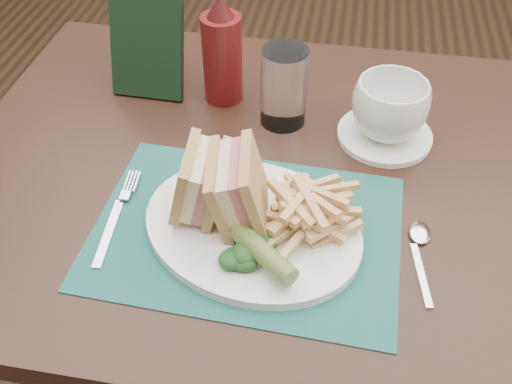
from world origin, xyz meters
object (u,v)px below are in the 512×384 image
(table_main, at_px, (249,305))
(coffee_cup, at_px, (390,109))
(saucer, at_px, (384,135))
(sandwich_half_a, at_px, (185,180))
(ketchup_bottle, at_px, (222,49))
(placemat, at_px, (247,231))
(drinking_glass, at_px, (284,87))
(plate, at_px, (252,227))
(sandwich_half_b, at_px, (222,187))
(check_presenter, at_px, (147,37))

(table_main, relative_size, coffee_cup, 7.68)
(saucer, bearing_deg, coffee_cup, 0.00)
(sandwich_half_a, bearing_deg, ketchup_bottle, 87.76)
(saucer, bearing_deg, sandwich_half_a, -140.59)
(placemat, height_order, drinking_glass, drinking_glass)
(plate, xyz_separation_m, saucer, (0.17, 0.24, -0.00))
(sandwich_half_b, height_order, check_presenter, check_presenter)
(placemat, height_order, ketchup_bottle, ketchup_bottle)
(table_main, bearing_deg, placemat, -79.42)
(placemat, distance_m, plate, 0.01)
(placemat, bearing_deg, saucer, 52.43)
(plate, xyz_separation_m, sandwich_half_a, (-0.09, 0.02, 0.06))
(sandwich_half_b, height_order, drinking_glass, drinking_glass)
(ketchup_bottle, bearing_deg, saucer, -13.62)
(sandwich_half_a, bearing_deg, coffee_cup, 34.93)
(table_main, distance_m, check_presenter, 0.54)
(sandwich_half_b, height_order, saucer, sandwich_half_b)
(table_main, bearing_deg, plate, -76.30)
(table_main, relative_size, sandwich_half_b, 8.49)
(placemat, distance_m, check_presenter, 0.39)
(placemat, xyz_separation_m, plate, (0.01, -0.00, 0.01))
(sandwich_half_b, bearing_deg, placemat, -22.40)
(sandwich_half_b, distance_m, saucer, 0.32)
(plate, relative_size, check_presenter, 1.48)
(coffee_cup, height_order, check_presenter, check_presenter)
(coffee_cup, distance_m, drinking_glass, 0.17)
(table_main, distance_m, sandwich_half_b, 0.46)
(sandwich_half_b, bearing_deg, saucer, 38.32)
(sandwich_half_a, bearing_deg, saucer, 34.93)
(sandwich_half_a, bearing_deg, table_main, 58.93)
(plate, xyz_separation_m, check_presenter, (-0.23, 0.31, 0.09))
(sandwich_half_a, relative_size, drinking_glass, 0.75)
(table_main, relative_size, saucer, 6.00)
(table_main, relative_size, plate, 3.00)
(placemat, relative_size, coffee_cup, 3.49)
(saucer, bearing_deg, placemat, -127.57)
(saucer, height_order, ketchup_bottle, ketchup_bottle)
(sandwich_half_a, distance_m, sandwich_half_b, 0.05)
(plate, distance_m, coffee_cup, 0.30)
(drinking_glass, bearing_deg, check_presenter, 166.82)
(plate, bearing_deg, drinking_glass, 107.50)
(placemat, xyz_separation_m, sandwich_half_a, (-0.08, 0.02, 0.07))
(drinking_glass, xyz_separation_m, check_presenter, (-0.24, 0.06, 0.03))
(check_presenter, bearing_deg, coffee_cup, -8.74)
(saucer, bearing_deg, table_main, -154.19)
(saucer, xyz_separation_m, check_presenter, (-0.40, 0.07, 0.09))
(table_main, relative_size, ketchup_bottle, 4.84)
(ketchup_bottle, bearing_deg, placemat, -72.43)
(placemat, relative_size, ketchup_bottle, 2.20)
(placemat, height_order, sandwich_half_a, sandwich_half_a)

